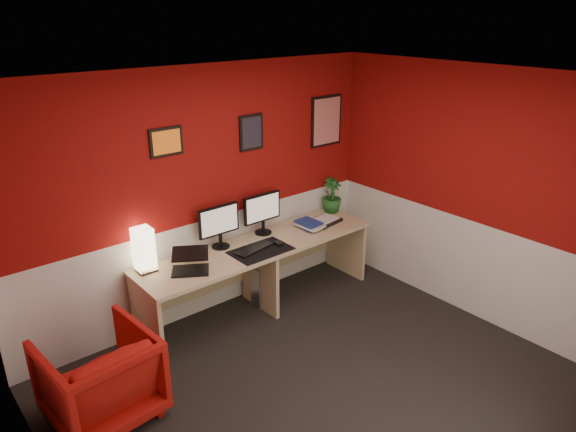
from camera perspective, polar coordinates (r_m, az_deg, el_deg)
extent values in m
cube|color=black|center=(4.60, 4.09, -18.53)|extent=(4.00, 3.50, 0.01)
cube|color=white|center=(3.54, 5.19, 14.08)|extent=(4.00, 3.50, 0.01)
cube|color=maroon|center=(5.20, -8.97, 2.19)|extent=(4.00, 0.01, 2.50)
cube|color=maroon|center=(3.10, 28.51, -14.91)|extent=(4.00, 0.01, 2.50)
cube|color=maroon|center=(3.06, -24.47, -14.67)|extent=(0.01, 3.50, 2.50)
cube|color=maroon|center=(5.40, 20.01, 1.86)|extent=(0.01, 3.50, 2.50)
cube|color=silver|center=(5.49, -8.49, -5.22)|extent=(4.00, 0.01, 1.00)
cube|color=silver|center=(5.68, 19.02, -5.28)|extent=(0.01, 3.50, 1.00)
cube|color=tan|center=(5.49, -3.06, -6.59)|extent=(2.60, 0.65, 0.73)
cube|color=#FFE5B2|center=(4.89, -15.37, -3.68)|extent=(0.16, 0.16, 0.40)
cube|color=black|center=(4.83, -10.63, -4.79)|extent=(0.40, 0.37, 0.22)
cube|color=black|center=(5.19, -7.45, -0.46)|extent=(0.45, 0.06, 0.58)
cube|color=black|center=(5.48, -2.75, 0.92)|extent=(0.45, 0.06, 0.58)
cube|color=black|center=(5.19, -2.97, -3.76)|extent=(0.60, 0.38, 0.01)
cube|color=black|center=(5.21, -3.71, -3.57)|extent=(0.44, 0.22, 0.02)
cube|color=black|center=(5.29, -1.03, -3.03)|extent=(0.07, 0.11, 0.03)
imported|color=navy|center=(5.68, 1.45, -1.33)|extent=(0.23, 0.29, 0.03)
imported|color=silver|center=(5.60, 1.64, -1.35)|extent=(0.23, 0.30, 0.02)
imported|color=navy|center=(5.63, 1.51, -0.99)|extent=(0.21, 0.28, 0.03)
cube|color=black|center=(5.87, 4.00, -0.55)|extent=(0.38, 0.30, 0.03)
imported|color=#19591E|center=(6.12, 4.77, 2.27)|extent=(0.23, 0.23, 0.41)
cube|color=#99999E|center=(5.71, -3.34, -6.97)|extent=(0.26, 0.47, 0.45)
imported|color=#B41913|center=(4.40, -19.75, -16.20)|extent=(0.82, 0.84, 0.71)
cube|color=orange|center=(4.85, -13.10, 7.86)|extent=(0.32, 0.02, 0.26)
cube|color=black|center=(5.33, -4.02, 9.05)|extent=(0.28, 0.02, 0.36)
cube|color=red|center=(5.99, 4.17, 10.26)|extent=(0.44, 0.02, 0.56)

